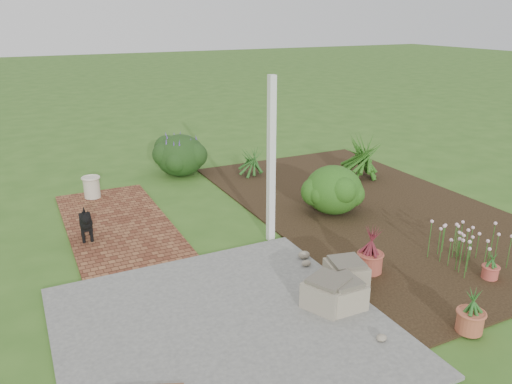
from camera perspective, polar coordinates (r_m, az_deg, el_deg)
name	(u,v)px	position (r m, az deg, el deg)	size (l,w,h in m)	color
ground	(256,246)	(7.54, -0.02, -6.16)	(80.00, 80.00, 0.00)	#36611E
concrete_patio	(224,329)	(5.71, -3.66, -15.31)	(3.50, 3.50, 0.04)	#5F605D
brick_path	(117,223)	(8.59, -15.56, -3.43)	(1.60, 3.50, 0.04)	#5D2D1D
garden_bed	(368,207)	(9.18, 12.71, -1.70)	(4.00, 7.00, 0.03)	black
veranda_post	(271,162)	(7.30, 1.75, 3.47)	(0.10, 0.10, 2.50)	white
stone_trough_near	(327,294)	(6.01, 8.17, -11.46)	(0.47, 0.47, 0.32)	gray
stone_trough_mid	(342,294)	(6.05, 9.81, -11.47)	(0.45, 0.45, 0.30)	gray
stone_trough_far	(346,275)	(6.47, 10.24, -9.27)	(0.46, 0.46, 0.31)	gray
black_dog	(86,222)	(7.94, -18.89, -3.27)	(0.20, 0.57, 0.49)	black
cream_ceramic_urn	(92,187)	(9.79, -18.26, 0.51)	(0.30, 0.30, 0.39)	beige
evergreen_shrub	(334,188)	(8.70, 8.85, 0.40)	(0.99, 0.99, 0.84)	#12400F
agapanthus_clump_back	(362,154)	(10.63, 12.03, 4.28)	(1.14, 1.14, 1.03)	#0B380B
agapanthus_clump_front	(251,160)	(10.57, -0.59, 3.72)	(0.79, 0.79, 0.70)	#183610
pink_flower_patch	(468,244)	(7.47, 23.11, -5.48)	(0.88, 0.88, 0.56)	#113D0F
terracotta_pot_bronze	(370,262)	(6.89, 12.89, -7.84)	(0.33, 0.33, 0.27)	#A24737
terracotta_pot_small_left	(490,272)	(7.26, 25.19, -8.28)	(0.20, 0.20, 0.17)	#B84A3E
terracotta_pot_small_right	(470,321)	(6.04, 23.26, -13.43)	(0.28, 0.28, 0.24)	#AC563A
purple_flowering_bush	(180,154)	(10.85, -8.65, 4.30)	(1.06, 1.06, 0.90)	black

